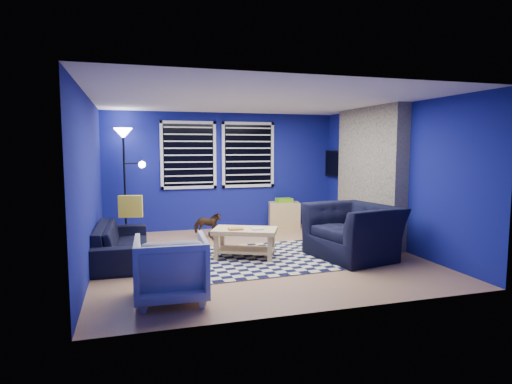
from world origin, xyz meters
TOP-DOWN VIEW (x-y plane):
  - floor at (0.00, 0.00)m, footprint 5.00×5.00m
  - ceiling at (0.00, 0.00)m, footprint 5.00×5.00m
  - wall_back at (0.00, 2.50)m, footprint 5.00×0.00m
  - wall_left at (-2.50, 0.00)m, footprint 0.00×5.00m
  - wall_right at (2.50, 0.00)m, footprint 0.00×5.00m
  - fireplace at (2.36, 0.50)m, footprint 0.65×2.00m
  - window_left at (-0.75, 2.46)m, footprint 1.17×0.06m
  - window_right at (0.55, 2.46)m, footprint 1.17×0.06m
  - tv at (2.45, 2.00)m, footprint 0.07×1.00m
  - rug at (0.09, -0.22)m, footprint 2.59×2.11m
  - sofa at (-2.10, 0.31)m, footprint 1.98×0.82m
  - armchair_big at (1.46, -0.56)m, footprint 1.52×1.40m
  - armchair_bent at (-1.52, -1.68)m, footprint 0.85×0.87m
  - rocking_horse at (-0.53, 1.53)m, footprint 0.33×0.55m
  - coffee_table at (-0.21, -0.09)m, footprint 1.14×0.93m
  - cabinet at (1.31, 2.25)m, footprint 0.74×0.58m
  - floor_lamp at (-2.02, 2.12)m, footprint 0.58×0.36m
  - throw_pillow at (-1.95, 0.99)m, footprint 0.41×0.18m

SIDE VIEW (x-z plane):
  - floor at x=0.00m, z-range 0.00..0.00m
  - rug at x=0.09m, z-range 0.00..0.02m
  - sofa at x=-2.10m, z-range 0.00..0.57m
  - cabinet at x=1.31m, z-range -0.04..0.61m
  - rocking_horse at x=-0.53m, z-range 0.07..0.51m
  - coffee_table at x=-0.21m, z-range 0.10..0.59m
  - armchair_bent at x=-1.52m, z-range 0.00..0.76m
  - armchair_big at x=1.46m, z-range 0.00..0.85m
  - throw_pillow at x=-1.95m, z-range 0.57..0.95m
  - fireplace at x=2.36m, z-range -0.05..2.45m
  - wall_back at x=0.00m, z-range -1.25..3.75m
  - wall_left at x=-2.50m, z-range -1.25..3.75m
  - wall_right at x=2.50m, z-range -1.25..3.75m
  - tv at x=2.45m, z-range 1.11..1.69m
  - window_left at x=-0.75m, z-range 0.89..2.31m
  - window_right at x=0.55m, z-range 0.89..2.31m
  - floor_lamp at x=-2.02m, z-range 0.68..2.81m
  - ceiling at x=0.00m, z-range 2.50..2.50m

